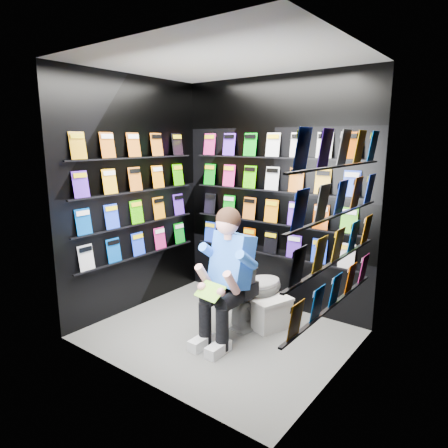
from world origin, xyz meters
The scene contains 14 objects.
floor centered at (0.00, 0.00, 0.00)m, with size 2.40×2.40×0.00m, color slate.
ceiling centered at (0.00, 0.00, 2.60)m, with size 2.40×2.40×0.00m, color white.
wall_back centered at (0.00, 1.00, 1.30)m, with size 2.40×0.04×2.60m, color black.
wall_front centered at (0.00, -1.00, 1.30)m, with size 2.40×0.04×2.60m, color black.
wall_left centered at (-1.20, 0.00, 1.30)m, with size 0.04×2.00×2.60m, color black.
wall_right centered at (1.20, 0.00, 1.30)m, with size 0.04×2.00×2.60m, color black.
comics_back centered at (0.00, 0.97, 1.31)m, with size 2.10×0.06×1.37m, color #C06119, non-canonical shape.
comics_left centered at (-1.17, 0.00, 1.31)m, with size 0.06×1.70×1.37m, color #C06119, non-canonical shape.
comics_right centered at (1.17, 0.00, 1.31)m, with size 0.06×1.70×1.37m, color #C06119, non-canonical shape.
toilet centered at (0.13, 0.44, 0.37)m, with size 0.42×0.75×0.73m, color white.
longbox centered at (0.35, 0.43, 0.15)m, with size 0.21×0.39×0.29m, color silver.
longbox_lid centered at (0.35, 0.43, 0.31)m, with size 0.23×0.41×0.03m, color silver.
reader centered at (0.13, 0.06, 0.77)m, with size 0.53×0.77×1.42m, color blue, non-canonical shape.
held_comic centered at (0.13, -0.29, 0.58)m, with size 0.27×0.01×0.19m, color green.
Camera 1 is at (2.27, -2.91, 1.91)m, focal length 32.00 mm.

